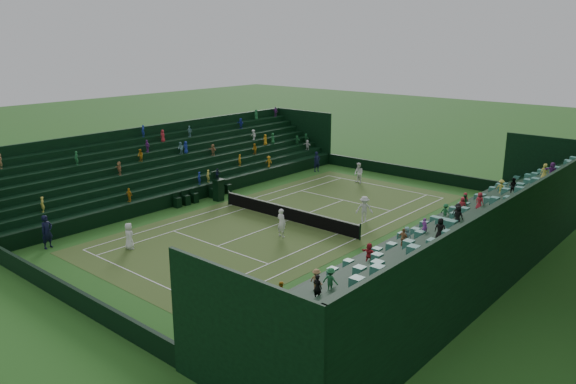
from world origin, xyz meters
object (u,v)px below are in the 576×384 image
Objects in this scene: player_far_west at (359,173)px; player_near_west at (129,236)px; umpire_chair at (218,187)px; player_far_east at (364,209)px; tennis_net at (288,213)px; player_near_east at (281,223)px.

player_near_west is at bearing -76.57° from player_far_west.
player_far_west is (5.10, 11.25, -0.19)m from umpire_chair.
tennis_net is at bearing -179.55° from player_far_east.
player_near_east is 1.03× the size of player_far_east.
player_far_east is (6.01, -8.29, 0.01)m from player_far_west.
player_near_west is 9.07m from player_near_east.
umpire_chair is at bearing -14.15° from player_near_east.
player_far_east is (11.11, 2.96, -0.18)m from umpire_chair.
player_far_east is at bearing 14.92° from umpire_chair.
umpire_chair is at bearing -47.07° from player_near_west.
player_far_east reaches higher than player_near_west.
umpire_chair is at bearing -96.79° from player_far_west.
player_near_west is at bearing 57.57° from player_near_east.
player_near_west is at bearing -157.96° from player_far_east.
player_far_east is (3.99, 3.17, 0.35)m from tennis_net.
player_far_west is 10.24m from player_far_east.
umpire_chair is 1.42× the size of player_far_west.
player_near_east is 1.04× the size of player_far_west.
player_far_west is at bearing -71.31° from player_near_east.
player_far_west is (-3.78, 14.11, -0.04)m from player_near_east.
player_far_east reaches higher than player_far_west.
player_far_west is at bearing -70.40° from player_near_west.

